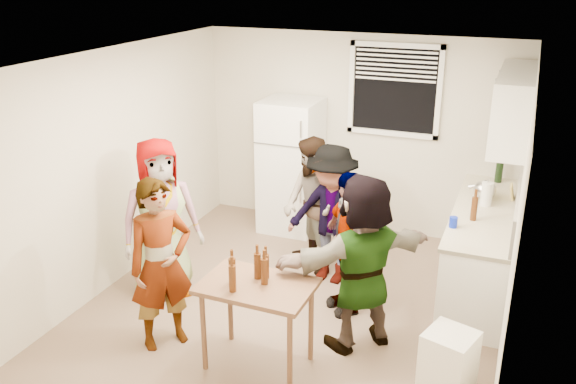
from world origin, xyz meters
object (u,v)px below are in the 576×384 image
at_px(beer_bottle_counter, 473,220).
at_px(guest_orange, 359,342).
at_px(trash_bin, 448,365).
at_px(serving_table, 259,363).
at_px(refrigerator, 291,166).
at_px(guest_stripe, 167,341).
at_px(red_cup, 261,275).
at_px(beer_bottle_table, 266,278).
at_px(wine_bottle, 498,182).
at_px(guest_back_left, 311,268).
at_px(guest_back_right, 330,279).
at_px(guest_grey, 167,292).
at_px(blue_cup, 453,227).
at_px(guest_black, 346,308).
at_px(kettle, 484,198).

distance_m(beer_bottle_counter, guest_orange, 1.67).
height_order(trash_bin, serving_table, trash_bin).
bearing_deg(refrigerator, guest_stripe, -92.27).
bearing_deg(red_cup, beer_bottle_table, -25.85).
height_order(wine_bottle, guest_back_left, wine_bottle).
bearing_deg(guest_back_right, beer_bottle_table, -86.35).
height_order(wine_bottle, beer_bottle_table, wine_bottle).
height_order(refrigerator, guest_orange, refrigerator).
xyz_separation_m(guest_grey, guest_orange, (2.15, -0.13, 0.00)).
distance_m(blue_cup, red_cup, 1.97).
distance_m(guest_grey, guest_back_left, 1.65).
relative_size(serving_table, guest_grey, 0.55).
distance_m(guest_back_right, guest_black, 0.63).
relative_size(refrigerator, guest_orange, 1.04).
bearing_deg(refrigerator, guest_back_right, -51.51).
bearing_deg(guest_back_left, wine_bottle, 75.77).
bearing_deg(beer_bottle_counter, guest_black, -150.21).
height_order(beer_bottle_table, guest_orange, beer_bottle_table).
bearing_deg(refrigerator, blue_cup, -30.79).
relative_size(red_cup, guest_back_left, 0.08).
height_order(kettle, beer_bottle_table, kettle).
height_order(beer_bottle_counter, trash_bin, beer_bottle_counter).
relative_size(kettle, red_cup, 2.17).
height_order(serving_table, guest_back_right, serving_table).
height_order(blue_cup, trash_bin, blue_cup).
bearing_deg(red_cup, kettle, 54.62).
xyz_separation_m(wine_bottle, red_cup, (-1.72, -2.88, -0.11)).
bearing_deg(refrigerator, guest_back_left, -56.94).
bearing_deg(guest_back_right, wine_bottle, 47.10).
distance_m(beer_bottle_table, guest_stripe, 1.24).
bearing_deg(beer_bottle_table, guest_grey, 156.22).
bearing_deg(beer_bottle_counter, red_cup, -133.97).
xyz_separation_m(trash_bin, guest_back_right, (-1.47, 1.44, -0.25)).
height_order(refrigerator, beer_bottle_counter, refrigerator).
xyz_separation_m(wine_bottle, trash_bin, (-0.12, -2.79, -0.65)).
xyz_separation_m(beer_bottle_counter, trash_bin, (0.03, -1.54, -0.65)).
distance_m(refrigerator, wine_bottle, 2.51).
relative_size(beer_bottle_counter, trash_bin, 0.44).
relative_size(kettle, guest_black, 0.18).
height_order(red_cup, guest_back_left, red_cup).
distance_m(kettle, red_cup, 2.79).
bearing_deg(wine_bottle, guest_back_left, -147.55).
relative_size(beer_bottle_table, red_cup, 1.80).
bearing_deg(guest_back_left, kettle, 61.60).
bearing_deg(trash_bin, beer_bottle_counter, 91.27).
xyz_separation_m(beer_bottle_counter, guest_back_left, (-1.71, 0.07, -0.90)).
relative_size(red_cup, guest_back_right, 0.08).
xyz_separation_m(trash_bin, guest_grey, (-2.99, 0.53, -0.25)).
distance_m(guest_back_right, guest_orange, 1.22).
bearing_deg(wine_bottle, serving_table, -119.12).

